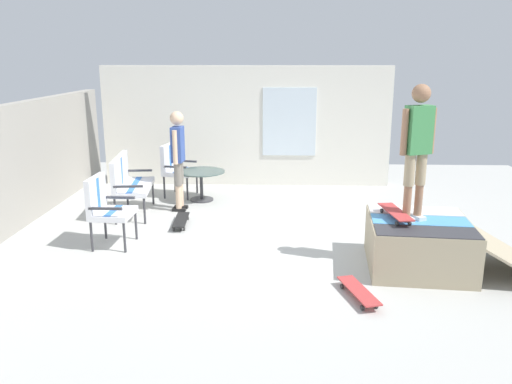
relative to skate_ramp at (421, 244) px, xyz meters
The scene contains 12 objects.
ground_plane 2.15m from the skate_ramp, 71.06° to the left, with size 12.00×12.00×0.10m, color #B2B2AD.
house_facade 5.21m from the skate_ramp, 29.04° to the left, with size 0.23×6.00×2.49m.
skate_ramp is the anchor object (origin of this frame).
patio_bench 4.95m from the skate_ramp, 63.56° to the left, with size 1.30×0.68×1.02m.
patio_chair_near_house 5.18m from the skate_ramp, 47.98° to the left, with size 0.72×0.66×1.02m.
patio_chair_by_wall 4.38m from the skate_ramp, 81.34° to the left, with size 0.64×0.57×1.02m.
patio_table 4.53m from the skate_ramp, 46.43° to the left, with size 0.90×0.90×0.57m.
person_watching 4.42m from the skate_ramp, 55.30° to the left, with size 0.48×0.25×1.75m.
person_skater 1.32m from the skate_ramp, 80.00° to the left, with size 0.33×0.45×1.70m.
skateboard_by_bench 3.78m from the skate_ramp, 64.71° to the left, with size 0.81×0.25×0.10m.
skateboard_spare 1.34m from the skate_ramp, 135.05° to the left, with size 0.82×0.41×0.10m.
skateboard_on_ramp 0.54m from the skate_ramp, 83.15° to the left, with size 0.82×0.31×0.10m.
Camera 1 is at (-7.06, -0.11, 2.66)m, focal length 36.43 mm.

